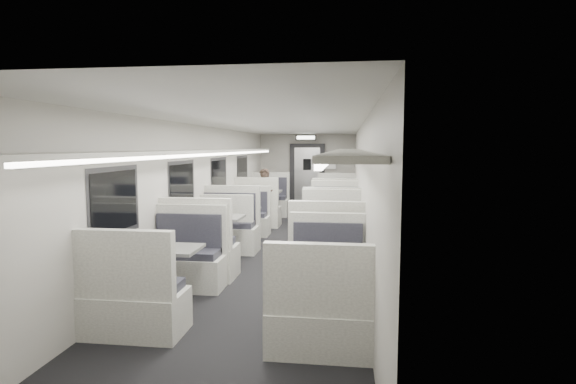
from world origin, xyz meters
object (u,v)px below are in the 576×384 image
(booth_left_d, at_px, (164,277))
(vestibule_door, at_px, (307,177))
(booth_right_a, at_px, (337,207))
(booth_right_c, at_px, (331,243))
(exit_sign, at_px, (306,138))
(booth_left_b, at_px, (239,225))
(booth_right_d, at_px, (324,290))
(passenger, at_px, (265,198))
(booth_left_c, at_px, (215,239))
(booth_left_a, at_px, (263,205))
(booth_right_b, at_px, (334,223))

(booth_left_d, height_order, vestibule_door, vestibule_door)
(booth_right_a, xyz_separation_m, booth_right_c, (0.00, -4.44, -0.00))
(booth_right_c, distance_m, exit_sign, 6.65)
(vestibule_door, bearing_deg, booth_left_b, -101.27)
(booth_left_b, bearing_deg, booth_right_d, -64.01)
(booth_left_b, bearing_deg, passenger, 82.39)
(booth_left_c, bearing_deg, booth_right_d, -49.90)
(booth_left_a, bearing_deg, booth_right_d, -73.83)
(booth_left_d, xyz_separation_m, booth_right_a, (2.00, 6.57, 0.03))
(booth_right_d, bearing_deg, vestibule_door, 96.26)
(booth_right_b, bearing_deg, exit_sign, 102.93)
(booth_right_a, relative_size, booth_right_b, 1.02)
(booth_left_d, relative_size, vestibule_door, 1.04)
(booth_left_d, bearing_deg, booth_left_a, 90.00)
(booth_left_d, distance_m, vestibule_door, 9.00)
(booth_left_a, relative_size, booth_left_d, 1.07)
(passenger, bearing_deg, booth_right_c, -47.64)
(booth_left_b, relative_size, booth_right_c, 0.89)
(booth_left_c, height_order, exit_sign, exit_sign)
(booth_left_c, distance_m, booth_left_d, 2.18)
(vestibule_door, bearing_deg, booth_left_c, -98.44)
(exit_sign, bearing_deg, booth_left_b, -102.45)
(booth_left_a, height_order, booth_right_d, booth_left_a)
(booth_left_d, xyz_separation_m, booth_right_d, (2.00, -0.20, -0.02))
(booth_right_d, bearing_deg, booth_right_a, 90.00)
(booth_left_c, xyz_separation_m, booth_right_a, (2.00, 4.39, -0.00))
(passenger, xyz_separation_m, exit_sign, (0.77, 2.79, 1.54))
(exit_sign, bearing_deg, booth_left_c, -99.08)
(booth_left_a, xyz_separation_m, booth_right_c, (2.00, -4.57, -0.00))
(booth_left_c, xyz_separation_m, exit_sign, (1.00, 6.25, 1.86))
(booth_left_a, height_order, booth_left_c, same)
(booth_left_a, relative_size, booth_left_c, 1.00)
(booth_right_d, height_order, vestibule_door, vestibule_door)
(passenger, relative_size, vestibule_door, 0.70)
(booth_left_c, relative_size, vestibule_door, 1.12)
(vestibule_door, bearing_deg, booth_left_d, -96.40)
(booth_left_c, bearing_deg, booth_right_b, 43.51)
(booth_right_a, bearing_deg, booth_left_d, -106.94)
(booth_right_c, distance_m, passenger, 3.95)
(booth_left_a, distance_m, booth_left_c, 4.52)
(booth_left_c, relative_size, booth_right_c, 1.01)
(booth_left_b, height_order, booth_left_d, booth_left_d)
(booth_left_d, xyz_separation_m, booth_right_c, (2.00, 2.13, 0.02))
(booth_left_b, height_order, vestibule_door, vestibule_door)
(booth_left_a, xyz_separation_m, booth_left_b, (0.00, -2.80, -0.05))
(booth_left_a, distance_m, booth_left_b, 2.80)
(booth_right_b, relative_size, booth_right_c, 0.99)
(passenger, bearing_deg, booth_right_b, -25.92)
(booth_left_b, xyz_separation_m, booth_right_d, (2.00, -4.10, 0.00))
(booth_left_a, bearing_deg, vestibule_door, 65.76)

